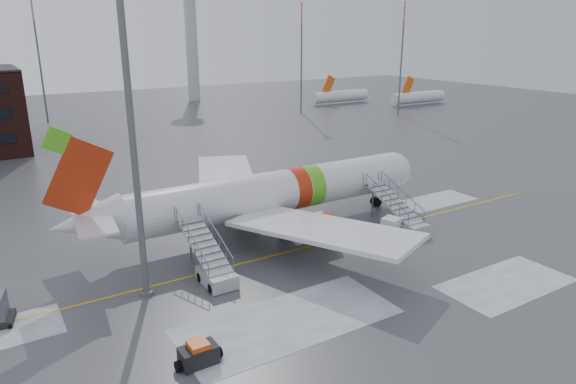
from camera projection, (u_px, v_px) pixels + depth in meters
ground at (286, 247)px, 43.24m from camera, size 260.00×260.00×0.00m
airliner at (267, 194)px, 45.89m from camera, size 35.03×32.97×11.18m
airstair_fwd at (403, 219)px, 46.55m from camera, size 2.05×7.70×3.48m
airstair_aft at (212, 267)px, 37.11m from camera, size 2.05×7.70×3.48m
pushback_tug at (393, 226)px, 45.75m from camera, size 3.13×2.73×1.60m
baggage_tractor at (199, 355)px, 27.80m from camera, size 2.65×1.25×1.37m
light_mast_near at (128, 90)px, 31.15m from camera, size 1.20×1.20×27.09m
control_tower at (191, 26)px, 129.79m from camera, size 6.40×6.40×30.00m
light_mast_far_ne at (301, 49)px, 110.52m from camera, size 1.20×1.20×24.25m
light_mast_far_n at (38, 51)px, 98.36m from camera, size 1.20×1.20×24.25m
light_mast_far_e at (402, 49)px, 107.20m from camera, size 1.20×1.20×24.25m
distant_aircraft at (366, 105)px, 126.58m from camera, size 35.00×18.00×8.00m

